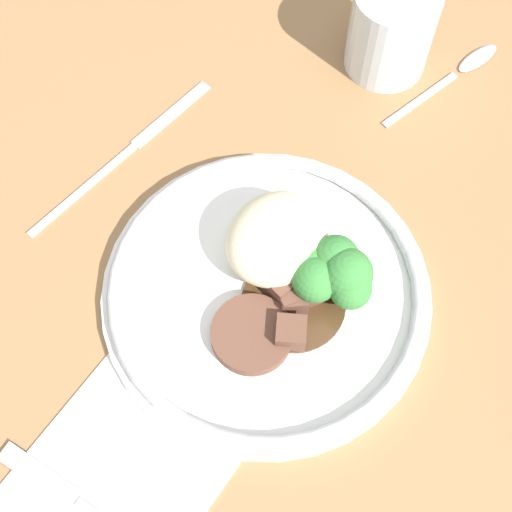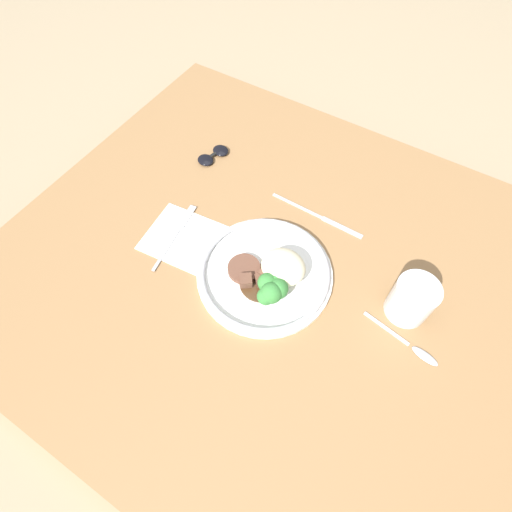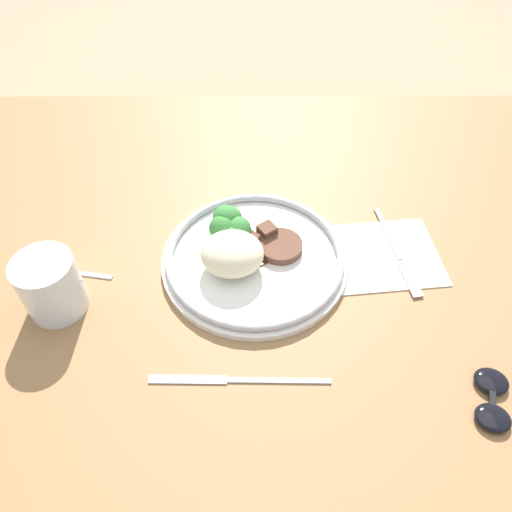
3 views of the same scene
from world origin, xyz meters
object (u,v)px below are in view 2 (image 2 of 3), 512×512
object	(u,v)px
plate	(268,274)
juice_glass	(411,301)
knife	(320,217)
sunglasses	(213,155)
spoon	(415,349)
fork	(178,230)

from	to	relation	value
plate	juice_glass	world-z (taller)	juice_glass
juice_glass	knife	size ratio (longest dim) A/B	0.39
sunglasses	juice_glass	bearing A→B (deg)	0.85
plate	spoon	size ratio (longest dim) A/B	1.77
juice_glass	sunglasses	distance (m)	0.59
plate	knife	bearing A→B (deg)	84.77
plate	spoon	world-z (taller)	plate
knife	sunglasses	bearing A→B (deg)	175.68
plate	juice_glass	bearing A→B (deg)	17.15
plate	spoon	bearing A→B (deg)	2.71
juice_glass	spoon	xyz separation A→B (m)	(0.05, -0.07, -0.04)
fork	sunglasses	size ratio (longest dim) A/B	1.97
spoon	sunglasses	world-z (taller)	sunglasses
plate	juice_glass	xyz separation A→B (m)	(0.27, 0.08, 0.02)
juice_glass	fork	world-z (taller)	juice_glass
plate	sunglasses	bearing A→B (deg)	142.49
plate	fork	size ratio (longest dim) A/B	1.50
plate	fork	bearing A→B (deg)	-179.65
plate	knife	xyz separation A→B (m)	(0.02, 0.20, -0.02)
knife	spoon	bearing A→B (deg)	-31.37
spoon	knife	bearing A→B (deg)	157.30
knife	sunglasses	world-z (taller)	sunglasses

